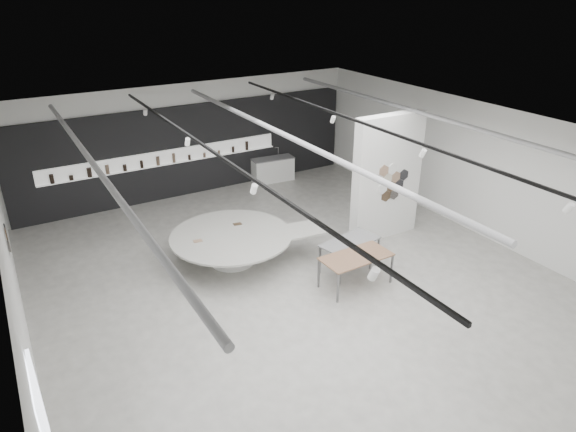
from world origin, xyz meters
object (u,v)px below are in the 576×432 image
partition_column (387,178)px  display_island (234,244)px  kitchen_counter (273,169)px  sample_table_wood (356,258)px  sample_table_stone (350,243)px

partition_column → display_island: (-4.40, 0.78, -1.27)m
partition_column → display_island: 4.65m
kitchen_counter → display_island: bearing=-123.4°
display_island → sample_table_wood: (2.06, -2.54, 0.22)m
partition_column → sample_table_stone: partition_column is taller
sample_table_stone → kitchen_counter: kitchen_counter is taller
partition_column → kitchen_counter: size_ratio=2.25×
display_island → sample_table_stone: display_island is taller
sample_table_stone → display_island: bearing=142.6°
partition_column → display_island: bearing=169.9°
display_island → sample_table_stone: (2.40, -1.83, 0.21)m
partition_column → kitchen_counter: partition_column is taller
display_island → sample_table_wood: size_ratio=2.43×
sample_table_wood → sample_table_stone: 0.78m
partition_column → sample_table_wood: size_ratio=2.06×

